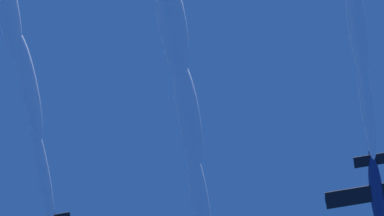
{
  "coord_description": "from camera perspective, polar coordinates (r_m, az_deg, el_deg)",
  "views": [
    {
      "loc": [
        -33.14,
        -2.36,
        2.07
      ],
      "look_at": [
        -20.87,
        -1.08,
        66.64
      ],
      "focal_mm": 84.35,
      "sensor_mm": 36.0,
      "label": 1
    }
  ],
  "objects": [
    {
      "name": "airplane_right_wingman",
      "position": [
        67.89,
        11.62,
        -5.55
      ],
      "size": [
        6.82,
        7.67,
        2.16
      ],
      "color": "navy"
    }
  ]
}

